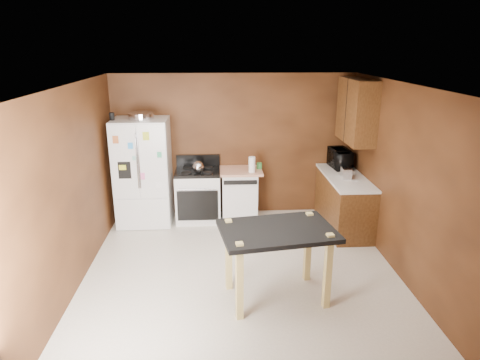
{
  "coord_description": "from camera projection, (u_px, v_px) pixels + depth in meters",
  "views": [
    {
      "loc": [
        -0.31,
        -5.12,
        2.97
      ],
      "look_at": [
        0.03,
        0.85,
        1.06
      ],
      "focal_mm": 32.0,
      "sensor_mm": 36.0,
      "label": 1
    }
  ],
  "objects": [
    {
      "name": "pen_cup",
      "position": [
        112.0,
        116.0,
        6.82
      ],
      "size": [
        0.08,
        0.08,
        0.12
      ],
      "primitive_type": "cylinder",
      "color": "black",
      "rests_on": "refrigerator"
    },
    {
      "name": "toaster",
      "position": [
        346.0,
        173.0,
        6.88
      ],
      "size": [
        0.16,
        0.24,
        0.17
      ],
      "primitive_type": "cube",
      "rotation": [
        0.0,
        0.0,
        -0.09
      ],
      "color": "silver",
      "rests_on": "right_cabinets"
    },
    {
      "name": "wall_front",
      "position": [
        259.0,
        279.0,
        3.27
      ],
      "size": [
        4.2,
        0.0,
        4.2
      ],
      "primitive_type": "plane",
      "rotation": [
        -1.57,
        0.0,
        0.0
      ],
      "color": "brown",
      "rests_on": "ground"
    },
    {
      "name": "kettle",
      "position": [
        198.0,
        167.0,
        7.16
      ],
      "size": [
        0.19,
        0.19,
        0.19
      ],
      "primitive_type": "sphere",
      "color": "silver",
      "rests_on": "gas_range"
    },
    {
      "name": "refrigerator",
      "position": [
        143.0,
        172.0,
        7.21
      ],
      "size": [
        0.9,
        0.8,
        1.8
      ],
      "color": "white",
      "rests_on": "ground"
    },
    {
      "name": "microwave",
      "position": [
        340.0,
        159.0,
        7.44
      ],
      "size": [
        0.41,
        0.57,
        0.3
      ],
      "primitive_type": "imported",
      "rotation": [
        0.0,
        0.0,
        1.66
      ],
      "color": "black",
      "rests_on": "right_cabinets"
    },
    {
      "name": "island",
      "position": [
        277.0,
        239.0,
        5.02
      ],
      "size": [
        1.43,
        1.07,
        0.94
      ],
      "color": "black",
      "rests_on": "ground"
    },
    {
      "name": "wall_left",
      "position": [
        73.0,
        189.0,
        5.3
      ],
      "size": [
        0.0,
        4.5,
        4.5
      ],
      "primitive_type": "plane",
      "rotation": [
        1.57,
        0.0,
        1.57
      ],
      "color": "brown",
      "rests_on": "ground"
    },
    {
      "name": "floor",
      "position": [
        241.0,
        273.0,
        5.79
      ],
      "size": [
        4.5,
        4.5,
        0.0
      ],
      "primitive_type": "plane",
      "color": "silver",
      "rests_on": "ground"
    },
    {
      "name": "gas_range",
      "position": [
        198.0,
        194.0,
        7.45
      ],
      "size": [
        0.76,
        0.68,
        1.1
      ],
      "color": "white",
      "rests_on": "ground"
    },
    {
      "name": "roasting_pan",
      "position": [
        141.0,
        116.0,
        6.92
      ],
      "size": [
        0.42,
        0.42,
        0.1
      ],
      "primitive_type": "cylinder",
      "color": "silver",
      "rests_on": "refrigerator"
    },
    {
      "name": "wall_back",
      "position": [
        234.0,
        146.0,
        7.55
      ],
      "size": [
        4.2,
        0.0,
        4.2
      ],
      "primitive_type": "plane",
      "rotation": [
        1.57,
        0.0,
        0.0
      ],
      "color": "brown",
      "rests_on": "ground"
    },
    {
      "name": "paper_towel",
      "position": [
        252.0,
        165.0,
        7.21
      ],
      "size": [
        0.12,
        0.12,
        0.26
      ],
      "primitive_type": "cylinder",
      "rotation": [
        0.0,
        0.0,
        0.04
      ],
      "color": "white",
      "rests_on": "dishwasher"
    },
    {
      "name": "ceiling",
      "position": [
        242.0,
        85.0,
        5.03
      ],
      "size": [
        4.5,
        4.5,
        0.0
      ],
      "primitive_type": "plane",
      "rotation": [
        3.14,
        0.0,
        0.0
      ],
      "color": "white",
      "rests_on": "ground"
    },
    {
      "name": "dishwasher",
      "position": [
        239.0,
        194.0,
        7.51
      ],
      "size": [
        0.78,
        0.63,
        0.89
      ],
      "color": "white",
      "rests_on": "ground"
    },
    {
      "name": "right_cabinets",
      "position": [
        348.0,
        175.0,
        7.02
      ],
      "size": [
        0.63,
        1.58,
        2.45
      ],
      "color": "brown",
      "rests_on": "ground"
    },
    {
      "name": "wall_right",
      "position": [
        403.0,
        183.0,
        5.53
      ],
      "size": [
        0.0,
        4.5,
        4.5
      ],
      "primitive_type": "plane",
      "rotation": [
        1.57,
        0.0,
        -1.57
      ],
      "color": "brown",
      "rests_on": "ground"
    },
    {
      "name": "green_canister",
      "position": [
        259.0,
        166.0,
        7.44
      ],
      "size": [
        0.11,
        0.11,
        0.1
      ],
      "primitive_type": "cylinder",
      "rotation": [
        0.0,
        0.0,
        -0.25
      ],
      "color": "green",
      "rests_on": "dishwasher"
    }
  ]
}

